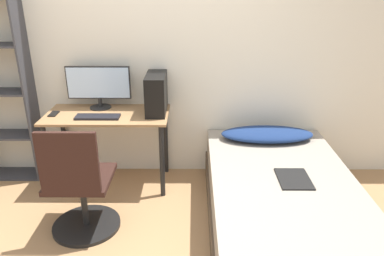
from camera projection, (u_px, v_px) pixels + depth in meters
wall_back at (152, 50)px, 3.50m from camera, size 8.00×0.05×2.50m
desk at (108, 125)px, 3.46m from camera, size 1.12×0.56×0.72m
office_chair at (80, 193)px, 2.85m from camera, size 0.54×0.54×0.92m
bed at (280, 201)px, 2.98m from camera, size 1.13×1.89×0.46m
pillow at (267, 134)px, 3.51m from camera, size 0.86×0.36×0.11m
magazine at (294, 179)px, 2.83m from camera, size 0.24×0.32×0.01m
monitor at (99, 85)px, 3.49m from camera, size 0.60×0.20×0.40m
keyboard at (98, 117)px, 3.31m from camera, size 0.39×0.13×0.02m
pc_tower at (156, 93)px, 3.40m from camera, size 0.18×0.41×0.35m
phone at (54, 114)px, 3.40m from camera, size 0.07×0.14×0.01m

